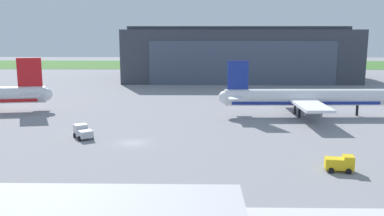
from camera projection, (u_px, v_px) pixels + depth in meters
ground_plane at (133, 143)px, 70.20m from camera, size 440.00×440.00×0.00m
grass_field_strip at (179, 65)px, 226.53m from camera, size 440.00×56.00×0.08m
maintenance_hangar at (237, 54)px, 161.83m from camera, size 83.24×41.45×19.87m
airliner_far_left at (304, 98)px, 91.50m from camera, size 37.80×28.76×12.10m
baggage_tug at (340, 163)px, 55.94m from camera, size 3.88×2.57×2.22m
stair_truck at (83, 132)px, 73.29m from camera, size 4.26×4.88×2.21m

